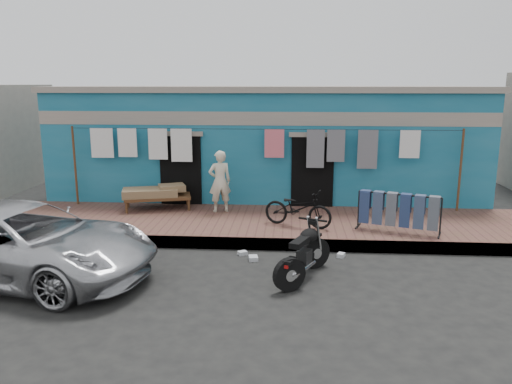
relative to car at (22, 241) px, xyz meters
name	(u,v)px	position (x,y,z in m)	size (l,w,h in m)	color
ground	(248,277)	(4.01, 0.32, -0.69)	(80.00, 80.00, 0.00)	black
sidewalk	(259,225)	(4.01, 3.32, -0.57)	(28.00, 3.00, 0.25)	brown
curb	(254,244)	(4.01, 1.87, -0.57)	(28.00, 0.10, 0.25)	gray
building	(268,141)	(4.01, 7.31, 0.99)	(12.20, 5.20, 3.36)	#156281
clothesline	(251,149)	(3.71, 4.57, 1.10)	(10.06, 0.06, 2.10)	brown
car	(22,241)	(0.00, 0.00, 0.00)	(2.24, 4.92, 1.39)	silver
seated_person	(220,181)	(2.97, 4.05, 0.34)	(0.56, 0.38, 1.56)	beige
bicycle	(298,204)	(4.92, 2.86, 0.07)	(0.56, 1.59, 1.03)	black
motorcycle	(303,252)	(5.00, 0.33, -0.19)	(1.12, 1.66, 1.01)	black
charpoy	(158,198)	(1.32, 4.20, -0.15)	(1.91, 1.26, 0.59)	brown
jeans_rack	(398,212)	(7.12, 2.61, 0.00)	(1.86, 0.99, 0.89)	black
litter_a	(243,253)	(3.79, 1.52, -0.65)	(0.17, 0.14, 0.08)	silver
litter_b	(341,255)	(5.79, 1.52, -0.65)	(0.17, 0.13, 0.09)	silver
litter_c	(253,258)	(4.04, 1.21, -0.65)	(0.21, 0.17, 0.09)	silver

